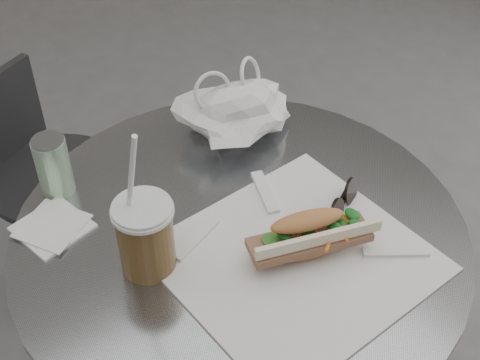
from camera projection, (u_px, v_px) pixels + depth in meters
cafe_table at (240, 327)px, 1.29m from camera, size 0.76×0.76×0.74m
chair_far at (53, 205)px, 1.79m from camera, size 0.37×0.39×0.65m
sandwich_paper at (295, 259)px, 1.06m from camera, size 0.40×0.38×0.00m
banh_mi at (308, 236)px, 1.04m from camera, size 0.26×0.16×0.08m
iced_coffee at (145, 235)px, 1.01m from camera, size 0.09×0.09×0.27m
sunglasses at (342, 203)px, 1.13m from camera, size 0.10×0.06×0.05m
plastic_bag at (238, 113)px, 1.26m from camera, size 0.24×0.20×0.11m
napkin_stack at (53, 227)px, 1.11m from camera, size 0.13×0.13×0.01m
drink_can at (53, 165)px, 1.14m from camera, size 0.06×0.06×0.11m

